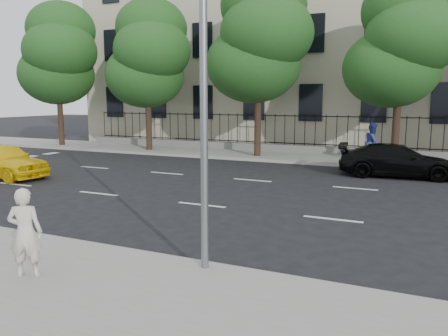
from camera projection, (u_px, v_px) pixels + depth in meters
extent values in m
plane|color=black|center=(158.00, 226.00, 11.22)|extent=(120.00, 120.00, 0.00)
cube|color=gray|center=(33.00, 283.00, 7.60)|extent=(60.00, 4.00, 0.15)
cube|color=gray|center=(297.00, 157.00, 23.84)|extent=(60.00, 4.00, 0.15)
cube|color=#B7AC92|center=(333.00, 15.00, 30.55)|extent=(34.00, 12.00, 18.00)
cube|color=slate|center=(304.00, 149.00, 25.33)|extent=(30.00, 0.50, 0.40)
cube|color=black|center=(304.00, 144.00, 25.29)|extent=(28.80, 0.05, 0.05)
cube|color=black|center=(305.00, 116.00, 25.03)|extent=(28.80, 0.05, 0.05)
cylinder|color=slate|center=(203.00, 46.00, 7.49)|extent=(0.14, 0.14, 8.00)
cylinder|color=#382619|center=(61.00, 121.00, 29.27)|extent=(0.36, 0.36, 3.15)
ellipsoid|color=#294E1A|center=(57.00, 74.00, 29.21)|extent=(4.94, 4.94, 4.06)
ellipsoid|color=#294E1A|center=(60.00, 51.00, 28.17)|extent=(4.68, 4.68, 3.85)
ellipsoid|color=#294E1A|center=(61.00, 30.00, 28.65)|extent=(4.42, 4.42, 3.64)
cylinder|color=#382619|center=(149.00, 125.00, 26.48)|extent=(0.36, 0.36, 2.97)
ellipsoid|color=#294E1A|center=(145.00, 75.00, 26.44)|extent=(4.75, 4.75, 3.90)
ellipsoid|color=#294E1A|center=(152.00, 51.00, 25.41)|extent=(4.50, 4.50, 3.70)
ellipsoid|color=#294E1A|center=(151.00, 28.00, 25.90)|extent=(4.25, 4.25, 3.50)
cylinder|color=#382619|center=(258.00, 125.00, 23.65)|extent=(0.36, 0.36, 3.32)
ellipsoid|color=#294E1A|center=(253.00, 64.00, 23.56)|extent=(5.13, 5.13, 4.21)
ellipsoid|color=#294E1A|center=(267.00, 33.00, 22.51)|extent=(4.86, 4.86, 4.00)
ellipsoid|color=#294E1A|center=(263.00, 6.00, 22.98)|extent=(4.59, 4.59, 3.78)
cylinder|color=#382619|center=(396.00, 131.00, 20.86)|extent=(0.36, 0.36, 3.08)
ellipsoid|color=#294E1A|center=(391.00, 68.00, 20.82)|extent=(4.56, 4.56, 3.74)
ellipsoid|color=#294E1A|center=(413.00, 37.00, 19.80)|extent=(4.32, 4.32, 3.55)
ellipsoid|color=#294E1A|center=(406.00, 10.00, 20.29)|extent=(4.08, 4.08, 3.36)
imported|color=yellow|center=(3.00, 160.00, 18.01)|extent=(4.38, 2.11, 1.44)
imported|color=black|center=(397.00, 161.00, 18.21)|extent=(4.90, 2.34, 1.38)
imported|color=beige|center=(25.00, 232.00, 7.60)|extent=(0.69, 0.61, 1.59)
imported|color=navy|center=(373.00, 142.00, 21.63)|extent=(0.73, 0.93, 1.90)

